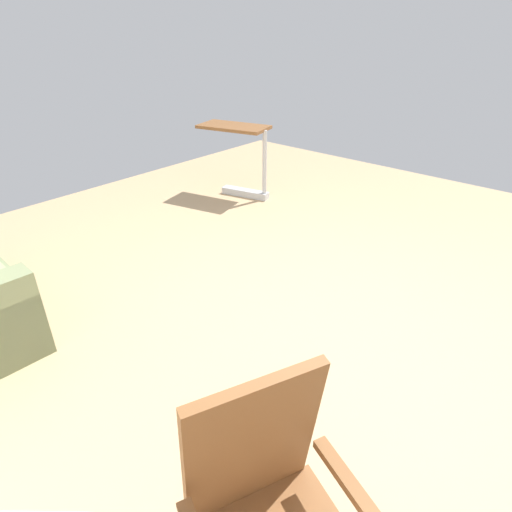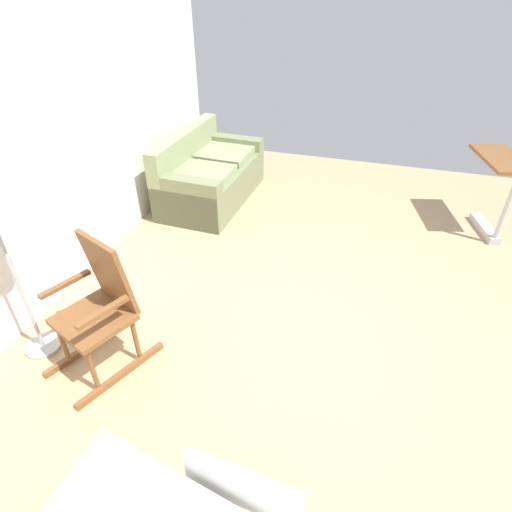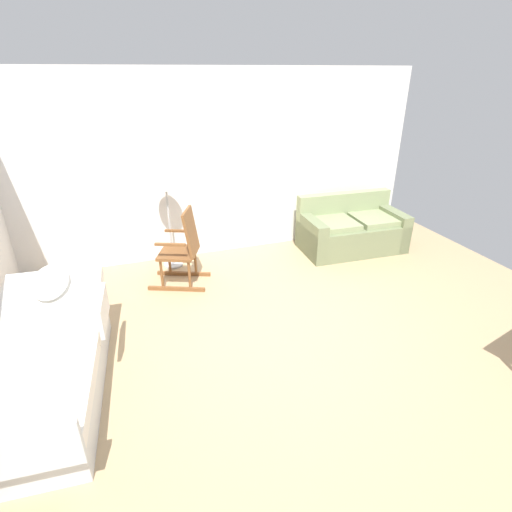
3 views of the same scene
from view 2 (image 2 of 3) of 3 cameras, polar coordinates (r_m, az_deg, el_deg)
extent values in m
plane|color=tan|center=(3.71, 9.93, -9.20)|extent=(7.45, 7.45, 0.00)
cube|color=white|center=(3.96, -27.31, 13.54)|extent=(6.16, 0.10, 2.70)
cube|color=silver|center=(2.14, -1.86, -28.88)|extent=(0.08, 0.56, 0.28)
cube|color=#737D57|center=(5.50, -5.91, 9.77)|extent=(1.64, 0.92, 0.45)
cube|color=gray|center=(5.07, -7.40, 10.71)|extent=(0.70, 0.67, 0.10)
cube|color=gray|center=(5.68, -4.14, 13.65)|extent=(0.70, 0.67, 0.10)
cube|color=gray|center=(5.48, -9.58, 14.22)|extent=(1.61, 0.23, 0.40)
cube|color=#737D57|center=(4.90, -9.38, 7.14)|extent=(0.22, 0.86, 0.60)
cube|color=#737D57|center=(6.06, -3.15, 13.15)|extent=(0.22, 0.86, 0.60)
cube|color=brown|center=(3.70, -21.57, -11.27)|extent=(0.72, 0.33, 0.05)
cube|color=brown|center=(3.42, -17.64, -14.93)|extent=(0.72, 0.33, 0.05)
cylinder|color=brown|center=(3.22, -21.30, -13.81)|extent=(0.04, 0.04, 0.40)
cylinder|color=brown|center=(3.49, -24.69, -10.39)|extent=(0.04, 0.04, 0.40)
cylinder|color=brown|center=(3.33, -15.99, -10.49)|extent=(0.04, 0.04, 0.40)
cylinder|color=brown|center=(3.59, -19.69, -7.46)|extent=(0.04, 0.04, 0.40)
cube|color=brown|center=(3.27, -21.15, -7.98)|extent=(0.61, 0.62, 0.04)
cube|color=brown|center=(3.15, -19.29, -2.18)|extent=(0.28, 0.44, 0.60)
cube|color=brown|center=(2.96, -19.98, -7.12)|extent=(0.37, 0.19, 0.03)
cube|color=brown|center=(3.30, -24.36, -3.44)|extent=(0.37, 0.19, 0.03)
cylinder|color=#B2B5BA|center=(3.87, -26.74, -10.77)|extent=(0.28, 0.28, 0.03)
cylinder|color=#B2B5BA|center=(3.51, -29.24, -3.91)|extent=(0.03, 0.03, 1.15)
cube|color=#B2B5BA|center=(5.51, 28.45, 3.35)|extent=(0.61, 0.27, 0.08)
cylinder|color=black|center=(5.32, 29.42, 1.77)|extent=(0.07, 0.07, 0.06)
cylinder|color=black|center=(5.72, 27.50, 4.64)|extent=(0.07, 0.07, 0.06)
cylinder|color=#B2B5BA|center=(5.13, 30.74, 5.69)|extent=(0.05, 0.05, 0.74)
cube|color=brown|center=(5.32, 30.25, 11.29)|extent=(0.87, 0.59, 0.04)
camera|label=1|loc=(2.78, -41.42, 12.39)|focal=29.55mm
camera|label=3|loc=(3.27, 86.82, 4.15)|focal=27.59mm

